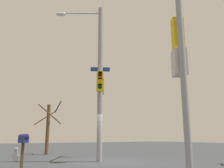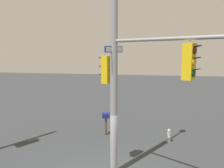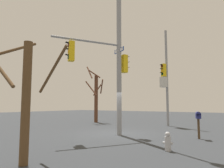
% 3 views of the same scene
% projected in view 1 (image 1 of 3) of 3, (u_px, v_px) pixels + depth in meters
% --- Properties ---
extents(ground_plane, '(80.00, 80.00, 0.00)m').
position_uv_depth(ground_plane, '(110.00, 162.00, 12.48)').
color(ground_plane, '#313538').
extents(main_signal_pole_assembly, '(4.53, 4.19, 8.93)m').
position_uv_depth(main_signal_pole_assembly, '(98.00, 76.00, 13.91)').
color(main_signal_pole_assembly, gray).
rests_on(main_signal_pole_assembly, ground).
extents(secondary_pole_assembly, '(0.62, 0.73, 8.22)m').
position_uv_depth(secondary_pole_assembly, '(180.00, 49.00, 7.71)').
color(secondary_pole_assembly, gray).
rests_on(secondary_pole_assembly, ground).
extents(fire_hydrant, '(0.38, 0.24, 0.73)m').
position_uv_depth(fire_hydrant, '(16.00, 155.00, 12.72)').
color(fire_hydrant, '#B2B2B7').
rests_on(fire_hydrant, ground).
extents(mailbox, '(0.37, 0.49, 1.41)m').
position_uv_depth(mailbox, '(23.00, 141.00, 9.64)').
color(mailbox, '#4C3823').
rests_on(mailbox, ground).
extents(bare_tree_across_street, '(1.94, 1.97, 4.01)m').
position_uv_depth(bare_tree_across_street, '(48.00, 126.00, 18.08)').
color(bare_tree_across_street, brown).
rests_on(bare_tree_across_street, ground).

